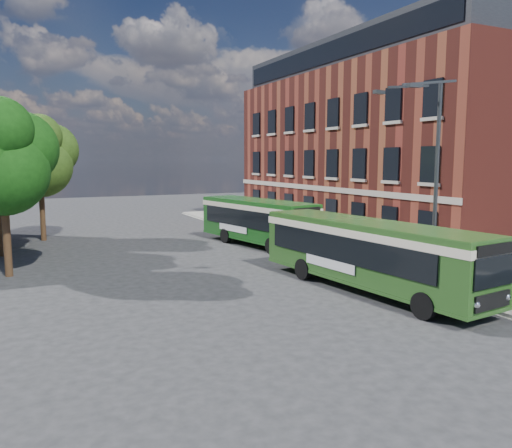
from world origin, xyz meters
TOP-DOWN VIEW (x-y plane):
  - ground at (0.00, 0.00)m, footprint 120.00×120.00m
  - pavement at (7.00, 8.00)m, footprint 6.00×48.00m
  - kerb_line at (3.95, 8.00)m, footprint 0.12×48.00m
  - brick_office at (14.00, 12.00)m, footprint 12.10×26.00m
  - flagpole at (-12.45, 13.00)m, footprint 0.95×0.10m
  - street_lamp at (4.84, -2.00)m, footprint 2.96×2.38m
  - bus_stop_sign at (5.60, -4.20)m, footprint 0.35×0.08m
  - bus_front at (1.87, -1.57)m, footprint 3.83×11.98m
  - bus_rear at (2.56, 10.83)m, footprint 4.33×10.10m
  - pedestrian_b at (5.26, -4.91)m, footprint 0.97×0.79m
  - tree_left at (-12.15, 8.00)m, footprint 5.04×4.79m
  - tree_right at (-10.07, 19.07)m, footprint 5.15×4.90m

SIDE VIEW (x-z plane):
  - ground at x=0.00m, z-range 0.00..0.00m
  - kerb_line at x=3.95m, z-range 0.00..0.01m
  - pavement at x=7.00m, z-range 0.00..0.15m
  - pedestrian_b at x=5.26m, z-range 0.15..1.99m
  - bus_stop_sign at x=5.60m, z-range 0.25..2.77m
  - bus_rear at x=2.56m, z-range 0.32..3.34m
  - bus_front at x=1.87m, z-range 0.32..3.34m
  - street_lamp at x=4.84m, z-range 0.29..9.29m
  - flagpole at x=-12.45m, z-range 0.44..9.44m
  - tree_left at x=-12.15m, z-range 1.52..10.03m
  - tree_right at x=-10.07m, z-range 1.55..10.25m
  - brick_office at x=14.00m, z-range -0.13..14.07m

